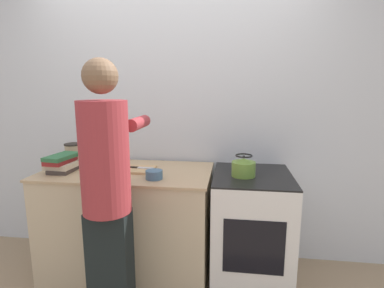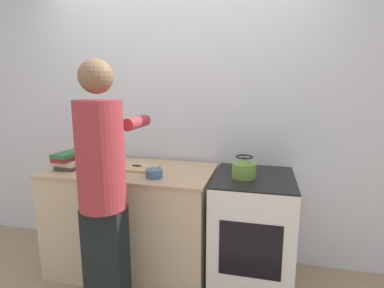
# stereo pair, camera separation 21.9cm
# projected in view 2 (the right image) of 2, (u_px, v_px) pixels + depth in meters

# --- Properties ---
(wall_back) EXTENTS (8.00, 0.05, 2.60)m
(wall_back) POSITION_uv_depth(u_px,v_px,m) (181.00, 115.00, 2.70)
(wall_back) COLOR silver
(wall_back) RESTS_ON ground_plane
(counter) EXTENTS (1.35, 0.72, 0.89)m
(counter) POSITION_uv_depth(u_px,v_px,m) (133.00, 219.00, 2.54)
(counter) COLOR #C6B28E
(counter) RESTS_ON ground_plane
(oven) EXTENTS (0.59, 0.68, 0.90)m
(oven) POSITION_uv_depth(u_px,v_px,m) (252.00, 232.00, 2.31)
(oven) COLOR silver
(oven) RESTS_ON ground_plane
(person) EXTENTS (0.33, 0.57, 1.71)m
(person) POSITION_uv_depth(u_px,v_px,m) (103.00, 186.00, 1.86)
(person) COLOR black
(person) RESTS_ON ground_plane
(cutting_board) EXTENTS (0.31, 0.23, 0.02)m
(cutting_board) POSITION_uv_depth(u_px,v_px,m) (138.00, 168.00, 2.45)
(cutting_board) COLOR tan
(cutting_board) RESTS_ON counter
(knife) EXTENTS (0.21, 0.04, 0.01)m
(knife) POSITION_uv_depth(u_px,v_px,m) (143.00, 166.00, 2.45)
(knife) COLOR silver
(knife) RESTS_ON cutting_board
(kettle) EXTENTS (0.18, 0.18, 0.16)m
(kettle) POSITION_uv_depth(u_px,v_px,m) (244.00, 169.00, 2.18)
(kettle) COLOR olive
(kettle) RESTS_ON oven
(bowl_prep) EXTENTS (0.12, 0.12, 0.06)m
(bowl_prep) POSITION_uv_depth(u_px,v_px,m) (154.00, 174.00, 2.21)
(bowl_prep) COLOR #426684
(bowl_prep) RESTS_ON counter
(canister_jar) EXTENTS (0.14, 0.14, 0.17)m
(canister_jar) POSITION_uv_depth(u_px,v_px,m) (83.00, 151.00, 2.73)
(canister_jar) COLOR tan
(canister_jar) RESTS_ON counter
(book_stack) EXTENTS (0.21, 0.30, 0.14)m
(book_stack) POSITION_uv_depth(u_px,v_px,m) (70.00, 160.00, 2.47)
(book_stack) COLOR #423833
(book_stack) RESTS_ON counter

